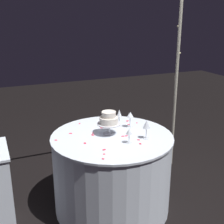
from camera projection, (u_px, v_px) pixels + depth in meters
name	position (u px, v px, depth m)	size (l,w,h in m)	color
ground_plane	(112.00, 206.00, 3.07)	(12.00, 12.00, 0.00)	black
decorative_arch	(92.00, 56.00, 3.09)	(2.21, 0.06, 2.22)	#B7B29E
main_table	(112.00, 172.00, 2.95)	(1.16, 1.16, 0.78)	silver
tiered_cake	(109.00, 120.00, 2.83)	(0.22, 0.22, 0.22)	silver
wine_glass_0	(129.00, 133.00, 2.63)	(0.06, 0.06, 0.14)	silver
wine_glass_1	(146.00, 125.00, 2.73)	(0.06, 0.06, 0.18)	silver
wine_glass_2	(130.00, 115.00, 3.00)	(0.07, 0.07, 0.16)	silver
wine_glass_3	(119.00, 114.00, 3.01)	(0.06, 0.06, 0.18)	silver
rose_petal_0	(113.00, 123.00, 3.15)	(0.03, 0.02, 0.00)	#E02D47
rose_petal_1	(140.00, 144.00, 2.65)	(0.03, 0.02, 0.00)	#E02D47
rose_petal_2	(138.00, 140.00, 2.73)	(0.03, 0.02, 0.00)	#E02D47
rose_petal_3	(71.00, 133.00, 2.88)	(0.04, 0.03, 0.00)	#E02D47
rose_petal_4	(137.00, 123.00, 3.16)	(0.03, 0.02, 0.00)	#E02D47
rose_petal_5	(113.00, 118.00, 3.32)	(0.03, 0.02, 0.00)	#E02D47
rose_petal_6	(56.00, 140.00, 2.72)	(0.03, 0.02, 0.00)	#E02D47
rose_petal_7	(85.00, 143.00, 2.66)	(0.03, 0.02, 0.00)	#E02D47
rose_petal_8	(123.00, 136.00, 2.81)	(0.03, 0.02, 0.00)	#E02D47
rose_petal_9	(129.00, 124.00, 3.11)	(0.03, 0.02, 0.00)	#E02D47
rose_petal_10	(80.00, 124.00, 3.13)	(0.03, 0.02, 0.00)	#E02D47
rose_petal_11	(103.00, 159.00, 2.37)	(0.03, 0.02, 0.00)	#E02D47
rose_petal_12	(101.00, 128.00, 3.02)	(0.03, 0.02, 0.00)	#E02D47
rose_petal_13	(104.00, 150.00, 2.53)	(0.04, 0.03, 0.00)	#E02D47
rose_petal_14	(128.00, 121.00, 3.21)	(0.04, 0.03, 0.00)	#E02D47
rose_petal_15	(93.00, 133.00, 2.89)	(0.03, 0.02, 0.00)	#E02D47
rose_petal_16	(126.00, 136.00, 2.82)	(0.03, 0.02, 0.00)	#E02D47
rose_petal_17	(93.00, 135.00, 2.84)	(0.04, 0.03, 0.00)	#E02D47
rose_petal_18	(104.00, 154.00, 2.45)	(0.02, 0.02, 0.00)	#E02D47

